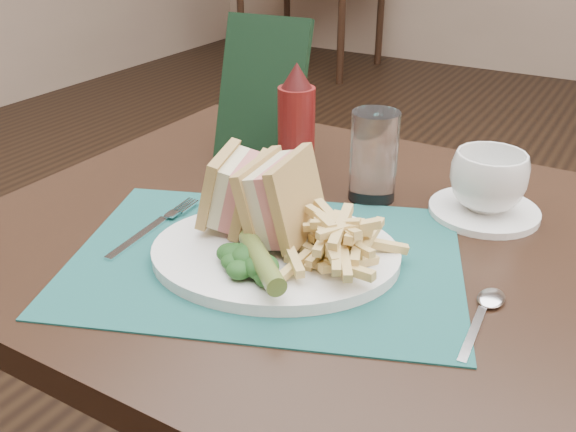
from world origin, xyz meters
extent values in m
plane|color=black|center=(0.00, 0.00, 0.00)|extent=(7.00, 7.00, 0.00)
cube|color=#184E4B|center=(-0.02, -0.60, 0.75)|extent=(0.56, 0.48, 0.00)
cylinder|color=#4F6325|center=(0.01, -0.66, 0.79)|extent=(0.10, 0.10, 0.03)
cylinder|color=white|center=(0.17, -0.35, 0.76)|extent=(0.18, 0.18, 0.01)
imported|color=white|center=(0.17, -0.35, 0.80)|extent=(0.14, 0.14, 0.08)
cylinder|color=white|center=(0.02, -0.38, 0.81)|extent=(0.07, 0.07, 0.13)
cube|color=black|center=(-0.20, -0.33, 0.86)|extent=(0.15, 0.10, 0.23)
camera|label=1|loc=(0.34, -1.17, 1.15)|focal=40.00mm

